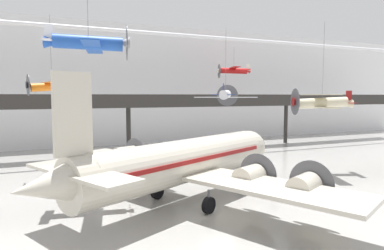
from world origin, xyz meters
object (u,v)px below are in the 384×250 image
suspended_plane_cream_biplane (322,102)px  info_sign_pedestal (273,193)px  suspended_plane_orange_highwing (52,86)px  suspended_plane_blue_trainer (88,43)px  suspended_plane_red_highwing (234,70)px  suspended_plane_white_twin (225,95)px  stanchion_barrier (288,192)px  airliner_silver_main (178,163)px

suspended_plane_cream_biplane → info_sign_pedestal: size_ratio=8.69×
suspended_plane_orange_highwing → suspended_plane_blue_trainer: (2.70, -10.75, 3.28)m
suspended_plane_orange_highwing → info_sign_pedestal: (17.48, -16.15, -9.58)m
suspended_plane_cream_biplane → info_sign_pedestal: bearing=50.8°
suspended_plane_red_highwing → info_sign_pedestal: bearing=82.5°
suspended_plane_white_twin → stanchion_barrier: suspended_plane_white_twin is taller
suspended_plane_white_twin → suspended_plane_cream_biplane: size_ratio=0.93×
airliner_silver_main → suspended_plane_blue_trainer: suspended_plane_blue_trainer is taller
airliner_silver_main → info_sign_pedestal: size_ratio=22.27×
airliner_silver_main → info_sign_pedestal: airliner_silver_main is taller
suspended_plane_red_highwing → info_sign_pedestal: suspended_plane_red_highwing is taller
suspended_plane_white_twin → suspended_plane_orange_highwing: 20.71m
suspended_plane_blue_trainer → suspended_plane_red_highwing: size_ratio=1.15×
suspended_plane_blue_trainer → airliner_silver_main: bearing=-24.2°
suspended_plane_cream_biplane → info_sign_pedestal: 15.45m
suspended_plane_blue_trainer → suspended_plane_cream_biplane: 26.93m
airliner_silver_main → suspended_plane_cream_biplane: (20.19, 5.49, 4.60)m
suspended_plane_orange_highwing → stanchion_barrier: suspended_plane_orange_highwing is taller
suspended_plane_cream_biplane → stanchion_barrier: suspended_plane_cream_biplane is taller
suspended_plane_blue_trainer → suspended_plane_cream_biplane: (26.41, 1.20, -5.11)m
suspended_plane_orange_highwing → suspended_plane_red_highwing: suspended_plane_red_highwing is taller
suspended_plane_orange_highwing → suspended_plane_blue_trainer: 11.56m
suspended_plane_white_twin → suspended_plane_red_highwing: size_ratio=1.36×
info_sign_pedestal → suspended_plane_orange_highwing: bearing=111.6°
suspended_plane_orange_highwing → stanchion_barrier: 26.79m
suspended_plane_cream_biplane → stanchion_barrier: size_ratio=10.00×
suspended_plane_white_twin → suspended_plane_blue_trainer: bearing=150.9°
airliner_silver_main → suspended_plane_blue_trainer: (-6.22, 4.29, 9.71)m
suspended_plane_orange_highwing → suspended_plane_cream_biplane: size_ratio=0.80×
airliner_silver_main → suspended_plane_red_highwing: suspended_plane_red_highwing is taller
airliner_silver_main → suspended_plane_white_twin: (11.71, 13.45, 5.49)m
suspended_plane_orange_highwing → suspended_plane_cream_biplane: bearing=151.6°
suspended_plane_blue_trainer → suspended_plane_cream_biplane: bearing=13.0°
stanchion_barrier → airliner_silver_main: bearing=174.2°
suspended_plane_blue_trainer → suspended_plane_red_highwing: 37.46m
suspended_plane_orange_highwing → suspended_plane_blue_trainer: bearing=93.8°
airliner_silver_main → suspended_plane_white_twin: bearing=23.2°
suspended_plane_blue_trainer → suspended_plane_white_twin: bearing=37.5°
suspended_plane_white_twin → suspended_plane_cream_biplane: suspended_plane_white_twin is taller
suspended_plane_orange_highwing → info_sign_pedestal: suspended_plane_orange_highwing is taller
suspended_plane_orange_highwing → info_sign_pedestal: bearing=127.0°
suspended_plane_white_twin → info_sign_pedestal: suspended_plane_white_twin is taller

